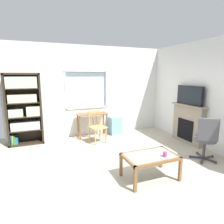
{
  "coord_description": "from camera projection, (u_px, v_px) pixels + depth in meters",
  "views": [
    {
      "loc": [
        -1.55,
        -3.49,
        1.89
      ],
      "look_at": [
        0.11,
        0.69,
        1.02
      ],
      "focal_mm": 30.75,
      "sensor_mm": 36.0,
      "label": 1
    }
  ],
  "objects": [
    {
      "name": "ground",
      "position": [
        119.0,
        165.0,
        4.11
      ],
      "size": [
        5.88,
        5.75,
        0.02
      ],
      "primitive_type": "cube",
      "color": "#B2A893"
    },
    {
      "name": "wall_back_with_window",
      "position": [
        89.0,
        91.0,
        6.01
      ],
      "size": [
        4.88,
        0.15,
        2.77
      ],
      "color": "silver",
      "rests_on": "ground"
    },
    {
      "name": "wall_right",
      "position": [
        212.0,
        96.0,
        4.75
      ],
      "size": [
        0.12,
        4.95,
        2.77
      ],
      "primitive_type": "cube",
      "color": "silver",
      "rests_on": "ground"
    },
    {
      "name": "bookshelf",
      "position": [
        24.0,
        106.0,
        5.17
      ],
      "size": [
        0.9,
        0.38,
        1.94
      ],
      "color": "#2D2319",
      "rests_on": "ground"
    },
    {
      "name": "desk_under_window",
      "position": [
        92.0,
        118.0,
        5.83
      ],
      "size": [
        0.93,
        0.4,
        0.74
      ],
      "color": "brown",
      "rests_on": "ground"
    },
    {
      "name": "wooden_chair",
      "position": [
        97.0,
        126.0,
        5.39
      ],
      "size": [
        0.5,
        0.48,
        0.9
      ],
      "color": "tan",
      "rests_on": "ground"
    },
    {
      "name": "plastic_drawer_unit",
      "position": [
        115.0,
        125.0,
        6.22
      ],
      "size": [
        0.35,
        0.4,
        0.56
      ],
      "primitive_type": "cube",
      "color": "#72ADDB",
      "rests_on": "ground"
    },
    {
      "name": "fireplace",
      "position": [
        188.0,
        124.0,
        5.36
      ],
      "size": [
        0.26,
        1.14,
        1.09
      ],
      "color": "gray",
      "rests_on": "ground"
    },
    {
      "name": "tv",
      "position": [
        190.0,
        95.0,
        5.2
      ],
      "size": [
        0.06,
        0.92,
        0.52
      ],
      "color": "black",
      "rests_on": "fireplace"
    },
    {
      "name": "office_chair",
      "position": [
        206.0,
        137.0,
        4.19
      ],
      "size": [
        0.62,
        0.62,
        1.0
      ],
      "color": "#4C4C51",
      "rests_on": "ground"
    },
    {
      "name": "coffee_table",
      "position": [
        150.0,
        159.0,
        3.5
      ],
      "size": [
        0.96,
        0.61,
        0.46
      ],
      "color": "#8C9E99",
      "rests_on": "ground"
    },
    {
      "name": "sippy_cup",
      "position": [
        165.0,
        154.0,
        3.42
      ],
      "size": [
        0.07,
        0.07,
        0.09
      ],
      "primitive_type": "cylinder",
      "color": "#DB3D84",
      "rests_on": "coffee_table"
    }
  ]
}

